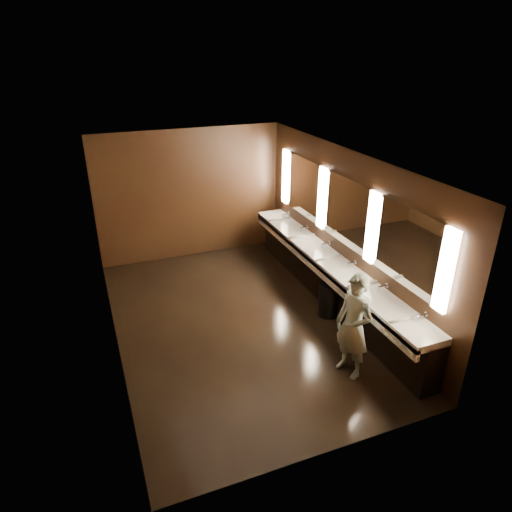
# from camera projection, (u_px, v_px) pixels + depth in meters

# --- Properties ---
(floor) EXTENTS (6.00, 6.00, 0.00)m
(floor) POSITION_uv_depth(u_px,v_px,m) (238.00, 322.00, 7.87)
(floor) COLOR black
(floor) RESTS_ON ground
(ceiling) EXTENTS (4.00, 6.00, 0.02)m
(ceiling) POSITION_uv_depth(u_px,v_px,m) (235.00, 161.00, 6.68)
(ceiling) COLOR #2D2D2B
(ceiling) RESTS_ON wall_back
(wall_back) EXTENTS (4.00, 0.02, 2.80)m
(wall_back) POSITION_uv_depth(u_px,v_px,m) (190.00, 195.00, 9.80)
(wall_back) COLOR black
(wall_back) RESTS_ON floor
(wall_front) EXTENTS (4.00, 0.02, 2.80)m
(wall_front) POSITION_uv_depth(u_px,v_px,m) (331.00, 357.00, 4.75)
(wall_front) COLOR black
(wall_front) RESTS_ON floor
(wall_left) EXTENTS (0.02, 6.00, 2.80)m
(wall_left) POSITION_uv_depth(u_px,v_px,m) (106.00, 268.00, 6.61)
(wall_left) COLOR black
(wall_left) RESTS_ON floor
(wall_right) EXTENTS (0.02, 6.00, 2.80)m
(wall_right) POSITION_uv_depth(u_px,v_px,m) (345.00, 230.00, 7.94)
(wall_right) COLOR black
(wall_right) RESTS_ON floor
(sink_counter) EXTENTS (0.55, 5.40, 1.01)m
(sink_counter) POSITION_uv_depth(u_px,v_px,m) (331.00, 278.00, 8.26)
(sink_counter) COLOR black
(sink_counter) RESTS_ON floor
(mirror_band) EXTENTS (0.06, 5.03, 1.15)m
(mirror_band) POSITION_uv_depth(u_px,v_px,m) (345.00, 212.00, 7.79)
(mirror_band) COLOR #FFE5BF
(mirror_band) RESTS_ON wall_right
(person) EXTENTS (0.53, 0.66, 1.59)m
(person) POSITION_uv_depth(u_px,v_px,m) (354.00, 326.00, 6.34)
(person) COLOR #87C1C9
(person) RESTS_ON floor
(trash_bin) EXTENTS (0.40, 0.40, 0.60)m
(trash_bin) POSITION_uv_depth(u_px,v_px,m) (329.00, 299.00, 7.96)
(trash_bin) COLOR black
(trash_bin) RESTS_ON floor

